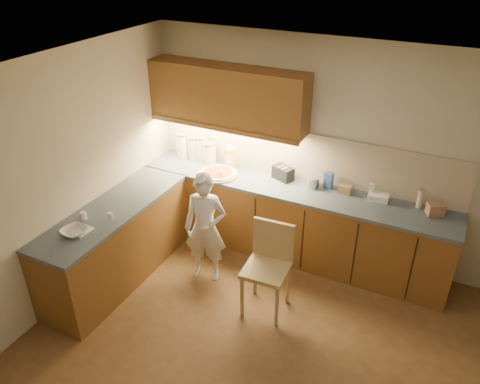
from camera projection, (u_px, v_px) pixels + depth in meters
The scene contains 24 objects.
room at pixel (264, 207), 3.61m from camera, with size 4.54×4.50×2.62m.
l_counter at pixel (233, 228), 5.53m from camera, with size 3.77×2.62×0.92m.
backsplash at pixel (301, 155), 5.53m from camera, with size 3.75×0.02×0.58m, color #C1AF96.
upper_cabinets at pixel (227, 96), 5.44m from camera, with size 1.95×0.36×0.73m.
pizza_on_board at pixel (218, 173), 5.71m from camera, with size 0.49×0.49×0.20m.
child at pixel (206, 228), 5.18m from camera, with size 0.48×0.31×1.31m, color white.
wooden_chair at pixel (269, 261), 4.80m from camera, with size 0.47×0.47×0.98m.
mixing_bowl at pixel (74, 232), 4.59m from camera, with size 0.24×0.24×0.06m, color white.
canister_a at pixel (182, 145), 6.09m from camera, with size 0.17×0.17×0.34m.
canister_b at pixel (194, 147), 6.07m from camera, with size 0.18×0.18×0.31m.
canister_c at pixel (203, 148), 6.03m from camera, with size 0.17×0.17×0.32m.
canister_d at pixel (210, 153), 5.95m from camera, with size 0.17×0.17×0.28m.
oil_jug at pixel (230, 158), 5.82m from camera, with size 0.11×0.08×0.31m.
toaster at pixel (283, 173), 5.59m from camera, with size 0.28×0.23×0.16m.
steel_pot at pixel (312, 182), 5.43m from camera, with size 0.17×0.17×0.13m.
blue_box at pixel (328, 180), 5.39m from camera, with size 0.10×0.07×0.20m, color #34569D.
card_box_a at pixel (345, 189), 5.31m from camera, with size 0.14×0.10×0.10m, color #9B7E53.
white_bottle at pixel (371, 190), 5.20m from camera, with size 0.06×0.06×0.17m, color white.
flat_pack at pixel (379, 197), 5.16m from camera, with size 0.19×0.13×0.08m, color white.
tall_jar at pixel (420, 199), 5.00m from camera, with size 0.07×0.07×0.22m.
card_box_b at pixel (435, 209), 4.90m from camera, with size 0.17×0.13×0.13m, color #9D7354.
dough_cloth at pixel (79, 230), 4.66m from camera, with size 0.25×0.20×0.02m, color white.
spice_jar_a at pixel (84, 215), 4.83m from camera, with size 0.06×0.06×0.08m, color white.
spice_jar_b at pixel (110, 216), 4.83m from camera, with size 0.06×0.06×0.08m, color white.
Camera 1 is at (1.20, -2.85, 3.55)m, focal length 35.00 mm.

